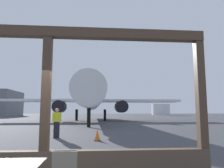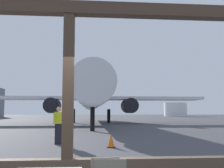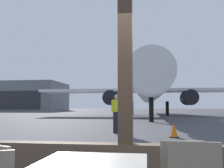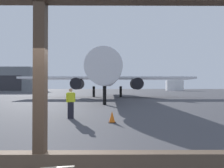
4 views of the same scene
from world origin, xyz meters
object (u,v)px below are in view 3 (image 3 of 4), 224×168
object	(u,v)px
airplane	(149,88)
distant_hangar	(31,97)
traffic_cone	(174,130)
ground_crew_worker	(117,113)

from	to	relation	value
airplane	distant_hangar	size ratio (longest dim) A/B	1.78
airplane	traffic_cone	bearing A→B (deg)	-88.33
airplane	ground_crew_worker	world-z (taller)	airplane
distant_hangar	ground_crew_worker	bearing A→B (deg)	-61.62
distant_hangar	airplane	bearing A→B (deg)	-48.99
ground_crew_worker	distant_hangar	world-z (taller)	distant_hangar
ground_crew_worker	distant_hangar	bearing A→B (deg)	118.38
airplane	traffic_cone	size ratio (longest dim) A/B	59.45
distant_hangar	traffic_cone	bearing A→B (deg)	-60.50
traffic_cone	airplane	bearing A→B (deg)	91.67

